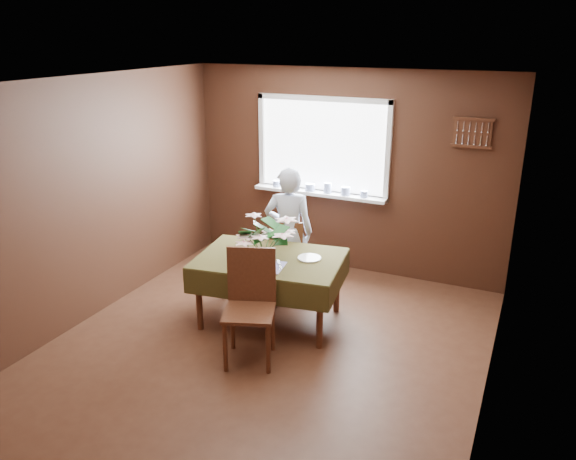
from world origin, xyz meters
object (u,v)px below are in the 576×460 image
at_px(dining_table, 270,265).
at_px(flower_bouquet, 263,235).
at_px(chair_far, 286,253).
at_px(seated_woman, 289,232).
at_px(chair_near, 250,301).

bearing_deg(dining_table, flower_bouquet, -91.96).
bearing_deg(flower_bouquet, dining_table, 95.89).
distance_m(chair_far, flower_bouquet, 1.03).
height_order(dining_table, seated_woman, seated_woman).
xyz_separation_m(chair_near, flower_bouquet, (-0.12, 0.52, 0.45)).
bearing_deg(seated_woman, dining_table, 78.40).
xyz_separation_m(dining_table, flower_bouquet, (0.02, -0.17, 0.39)).
relative_size(dining_table, flower_bouquet, 2.94).
xyz_separation_m(chair_near, seated_woman, (-0.23, 1.36, 0.19)).
height_order(seated_woman, flower_bouquet, seated_woman).
height_order(dining_table, chair_near, chair_near).
bearing_deg(chair_near, dining_table, 81.55).
height_order(chair_far, seated_woman, seated_woman).
relative_size(seated_woman, flower_bouquet, 2.77).
height_order(dining_table, chair_far, chair_far).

